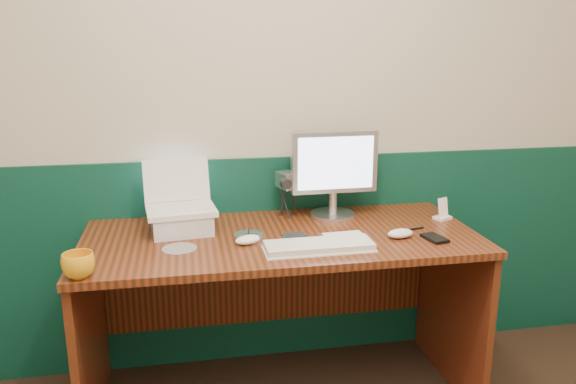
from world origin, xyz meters
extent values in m
cube|color=#BCB39F|center=(0.00, 1.75, 1.25)|extent=(3.50, 0.04, 2.50)
cube|color=#073327|center=(0.00, 1.74, 0.50)|extent=(3.48, 0.02, 1.00)
cube|color=#351D09|center=(-0.03, 1.38, 0.38)|extent=(1.60, 0.70, 0.75)
cube|color=silver|center=(-0.43, 1.49, 0.79)|extent=(0.26, 0.23, 0.08)
cube|color=silver|center=(0.08, 1.19, 0.76)|extent=(0.41, 0.14, 0.02)
ellipsoid|color=white|center=(0.44, 1.26, 0.77)|extent=(0.12, 0.08, 0.04)
ellipsoid|color=white|center=(-0.17, 1.30, 0.77)|extent=(0.12, 0.09, 0.03)
imported|color=orange|center=(-0.76, 1.08, 0.79)|extent=(0.14, 0.14, 0.09)
cylinder|color=#AEB6BE|center=(-0.17, 1.34, 0.76)|extent=(0.12, 0.12, 0.02)
cylinder|color=silver|center=(-0.44, 1.29, 0.75)|extent=(0.13, 0.13, 0.00)
cylinder|color=#B0B5C0|center=(0.02, 1.36, 0.75)|extent=(0.11, 0.11, 0.00)
cylinder|color=black|center=(0.50, 1.33, 0.75)|extent=(0.15, 0.04, 0.01)
cube|color=silver|center=(0.22, 1.31, 0.75)|extent=(0.17, 0.12, 0.00)
cube|color=white|center=(0.71, 1.46, 0.76)|extent=(0.09, 0.08, 0.01)
cube|color=white|center=(0.71, 1.46, 0.81)|extent=(0.05, 0.04, 0.08)
cube|color=black|center=(0.56, 1.21, 0.76)|extent=(0.09, 0.12, 0.01)
camera|label=1|loc=(-0.40, -0.76, 1.51)|focal=35.00mm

